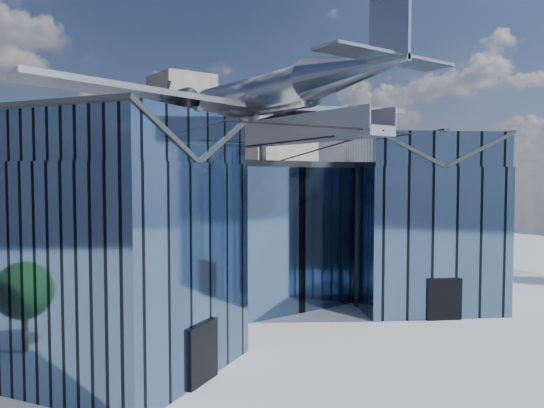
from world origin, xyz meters
TOP-DOWN VIEW (x-y plane):
  - ground_plane at (0.00, 0.00)m, footprint 120.00×120.00m
  - museum at (0.00, 5.82)m, footprint 32.88×24.50m
  - bg_towers at (1.45, 50.49)m, footprint 77.00×24.50m
  - tree_side_e at (21.44, 13.32)m, footprint 3.78×3.78m

SIDE VIEW (x-z plane):
  - ground_plane at x=0.00m, z-range 0.00..0.00m
  - tree_side_e at x=21.44m, z-range 0.86..5.73m
  - museum at x=0.00m, z-range -3.26..14.34m
  - bg_towers at x=1.45m, z-range -2.99..23.01m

